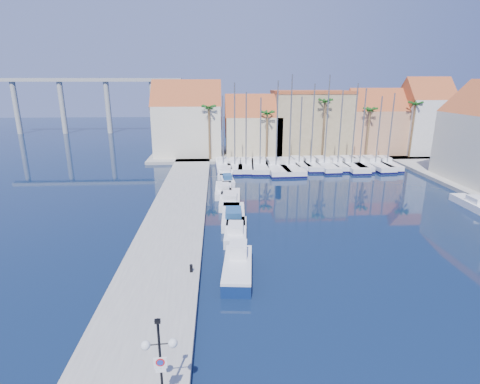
{
  "coord_description": "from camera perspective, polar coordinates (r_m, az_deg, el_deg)",
  "views": [
    {
      "loc": [
        -4.51,
        -22.94,
        13.68
      ],
      "look_at": [
        -2.41,
        12.96,
        3.0
      ],
      "focal_mm": 28.0,
      "sensor_mm": 36.0,
      "label": 1
    }
  ],
  "objects": [
    {
      "name": "sailboat_1",
      "position": [
        60.34,
        -0.78,
        4.03
      ],
      "size": [
        3.07,
        9.45,
        13.48
      ],
      "rotation": [
        0.0,
        0.0,
        -0.07
      ],
      "color": "white",
      "rests_on": "ground"
    },
    {
      "name": "sailboat_3",
      "position": [
        60.67,
        3.04,
        4.04
      ],
      "size": [
        3.44,
        10.29,
        11.28
      ],
      "rotation": [
        0.0,
        0.0,
        -0.08
      ],
      "color": "white",
      "rests_on": "ground"
    },
    {
      "name": "motorboat_west_6",
      "position": [
        61.92,
        -1.92,
        4.25
      ],
      "size": [
        2.16,
        5.52,
        1.4
      ],
      "rotation": [
        0.0,
        0.0,
        -0.08
      ],
      "color": "white",
      "rests_on": "ground"
    },
    {
      "name": "viaduct",
      "position": [
        110.53,
        -22.23,
        13.58
      ],
      "size": [
        48.0,
        2.2,
        14.45
      ],
      "color": "#9E9E99",
      "rests_on": "ground"
    },
    {
      "name": "sailboat_5",
      "position": [
        60.59,
        7.31,
        3.93
      ],
      "size": [
        3.72,
        11.65,
        14.65
      ],
      "rotation": [
        0.0,
        0.0,
        0.06
      ],
      "color": "white",
      "rests_on": "ground"
    },
    {
      "name": "sailboat_8",
      "position": [
        63.0,
        12.53,
        4.17
      ],
      "size": [
        3.33,
        10.31,
        14.63
      ],
      "rotation": [
        0.0,
        0.0,
        0.06
      ],
      "color": "white",
      "rests_on": "ground"
    },
    {
      "name": "motorboat_west_5",
      "position": [
        56.61,
        -2.11,
        3.08
      ],
      "size": [
        2.69,
        6.72,
        1.4
      ],
      "rotation": [
        0.0,
        0.0,
        -0.09
      ],
      "color": "white",
      "rests_on": "ground"
    },
    {
      "name": "fishing_boat",
      "position": [
        27.82,
        -0.36,
        -11.28
      ],
      "size": [
        2.55,
        6.15,
        2.1
      ],
      "rotation": [
        0.0,
        0.0,
        -0.09
      ],
      "color": "#0D2151",
      "rests_on": "ground"
    },
    {
      "name": "sailboat_4",
      "position": [
        60.26,
        5.37,
        3.91
      ],
      "size": [
        3.41,
        11.72,
        13.8
      ],
      "rotation": [
        0.0,
        0.0,
        0.03
      ],
      "color": "white",
      "rests_on": "ground"
    },
    {
      "name": "ground",
      "position": [
        27.08,
        6.91,
        -13.93
      ],
      "size": [
        260.0,
        260.0,
        0.0
      ],
      "primitive_type": "plane",
      "color": "black",
      "rests_on": "ground"
    },
    {
      "name": "palm_2",
      "position": [
        67.62,
        12.87,
        13.04
      ],
      "size": [
        2.6,
        2.6,
        11.15
      ],
      "color": "brown",
      "rests_on": "shore_north"
    },
    {
      "name": "shore_north",
      "position": [
        73.64,
        8.11,
        5.87
      ],
      "size": [
        54.0,
        16.0,
        0.5
      ],
      "primitive_type": "cube",
      "color": "gray",
      "rests_on": "ground"
    },
    {
      "name": "motorboat_west_2",
      "position": [
        43.59,
        -1.53,
        -1.05
      ],
      "size": [
        2.69,
        7.21,
        1.4
      ],
      "rotation": [
        0.0,
        0.0,
        -0.06
      ],
      "color": "white",
      "rests_on": "ground"
    },
    {
      "name": "motorboat_west_3",
      "position": [
        47.28,
        -2.53,
        0.35
      ],
      "size": [
        2.16,
        6.36,
        1.4
      ],
      "rotation": [
        0.0,
        0.0,
        -0.02
      ],
      "color": "white",
      "rests_on": "ground"
    },
    {
      "name": "palm_1",
      "position": [
        65.72,
        4.18,
        11.66
      ],
      "size": [
        2.6,
        2.6,
        9.15
      ],
      "color": "brown",
      "rests_on": "shore_north"
    },
    {
      "name": "lamp_post",
      "position": [
        16.61,
        -12.15,
        -22.54
      ],
      "size": [
        1.45,
        0.45,
        4.27
      ],
      "rotation": [
        0.0,
        0.0,
        0.07
      ],
      "color": "black",
      "rests_on": "quay_west"
    },
    {
      "name": "building_4",
      "position": [
        79.25,
        26.16,
        10.03
      ],
      "size": [
        8.3,
        8.0,
        14.0
      ],
      "color": "silver",
      "rests_on": "shore_north"
    },
    {
      "name": "building_3",
      "position": [
        76.31,
        19.71,
        9.71
      ],
      "size": [
        10.3,
        8.0,
        12.0
      ],
      "color": "tan",
      "rests_on": "shore_north"
    },
    {
      "name": "sailboat_11",
      "position": [
        64.84,
        17.61,
        4.12
      ],
      "size": [
        2.93,
        9.26,
        12.62
      ],
      "rotation": [
        0.0,
        0.0,
        -0.06
      ],
      "color": "white",
      "rests_on": "ground"
    },
    {
      "name": "motorboat_east_1",
      "position": [
        49.53,
        31.97,
        -1.46
      ],
      "size": [
        1.9,
        5.85,
        1.4
      ],
      "rotation": [
        0.0,
        0.0,
        -0.01
      ],
      "color": "white",
      "rests_on": "ground"
    },
    {
      "name": "bollard",
      "position": [
        27.61,
        -7.45,
        -11.45
      ],
      "size": [
        0.23,
        0.23,
        0.57
      ],
      "primitive_type": "cylinder",
      "color": "black",
      "rests_on": "quay_west"
    },
    {
      "name": "motorboat_west_0",
      "position": [
        34.39,
        -0.65,
        -5.98
      ],
      "size": [
        2.38,
        6.12,
        1.4
      ],
      "rotation": [
        0.0,
        0.0,
        -0.08
      ],
      "color": "white",
      "rests_on": "ground"
    },
    {
      "name": "building_0",
      "position": [
        70.51,
        -7.94,
        10.56
      ],
      "size": [
        12.3,
        9.0,
        13.5
      ],
      "color": "beige",
      "rests_on": "shore_north"
    },
    {
      "name": "motorboat_west_4",
      "position": [
        51.96,
        -1.98,
        1.85
      ],
      "size": [
        2.06,
        5.31,
        1.4
      ],
      "rotation": [
        0.0,
        0.0,
        0.08
      ],
      "color": "white",
      "rests_on": "ground"
    },
    {
      "name": "sailboat_2",
      "position": [
        60.39,
        0.91,
        4.02
      ],
      "size": [
        3.16,
        9.38,
        12.13
      ],
      "rotation": [
        0.0,
        0.0,
        -0.08
      ],
      "color": "white",
      "rests_on": "ground"
    },
    {
      "name": "sailboat_13",
      "position": [
        66.49,
        21.31,
        4.06
      ],
      "size": [
        2.56,
        8.88,
        11.93
      ],
      "rotation": [
        0.0,
        0.0,
        -0.02
      ],
      "color": "white",
      "rests_on": "ground"
    },
    {
      "name": "sailboat_9",
      "position": [
        63.73,
        14.53,
        4.18
      ],
      "size": [
        2.26,
        8.25,
        12.37
      ],
      "rotation": [
        0.0,
        0.0,
        -0.01
      ],
      "color": "white",
      "rests_on": "ground"
    },
    {
      "name": "sailboat_12",
      "position": [
        65.75,
        19.67,
        4.07
      ],
      "size": [
        3.49,
        10.46,
        11.45
      ],
      "rotation": [
        0.0,
        0.0,
        0.08
      ],
      "color": "white",
      "rests_on": "ground"
    },
    {
      "name": "building_1",
      "position": [
        70.74,
        1.98,
        9.73
      ],
      "size": [
        10.3,
        8.0,
        11.0
      ],
      "color": "#C8B78D",
      "rests_on": "shore_north"
    },
    {
      "name": "sailboat_7",
      "position": [
        62.69,
        10.61,
        4.24
      ],
      "size": [
        2.39,
        8.7,
        13.32
      ],
      "rotation": [
        0.0,
        0.0,
        -0.01
      ],
      "color": "white",
      "rests_on": "ground"
    },
    {
      "name": "quay_west",
      "position": [
        39.09,
        -9.76,
        -3.8
      ],
      "size": [
        6.0,
        77.0,
        0.5
      ],
      "primitive_type": "cube",
      "color": "gray",
      "rests_on": "ground"
    },
    {
      "name": "sailboat_0",
      "position": [
        60.89,
        -2.58,
        4.11
      ],
      "size": [
        2.72,
        8.99,
        11.56
      ],
      "rotation": [
        0.0,
        0.0,
        0.04
      ],
      "color": "white",
      "rests_on": "ground"
    },
    {
      "name": "motorboat_west_1",
      "position": [
        38.18,
        -1.01,
        -3.64
      ],
      "size": [
        2.58,
        7.14,
        1.4
      ],
      "rotation": [
        0.0,
        0.0,
        -0.05
      ],
      "color": "white",
      "rests_on": "ground"
    },
    {
      "name": "palm_3",
      "position": [
        70.32,
        19.2,
        11.51
      ],
      "size": [
        2.6,
        2.6,
        9.65
      ],
      "color": "brown",
      "rests_on": "shore_north"
    },
    {
      "name": "sailboat_6",
      "position": [
        62.74,
        8.85,
        4.31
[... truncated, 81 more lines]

